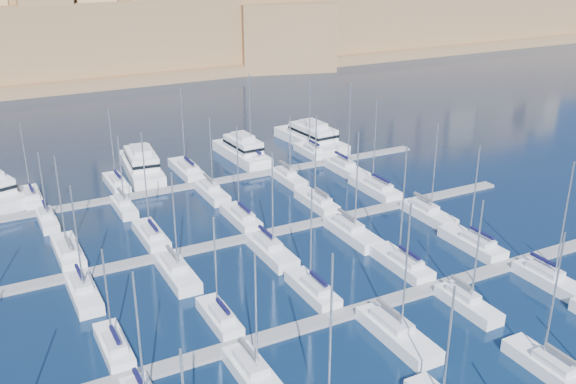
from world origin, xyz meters
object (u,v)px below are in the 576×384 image
sailboat_4 (547,365)px  motor_yacht_b (141,164)px  motor_yacht_d (311,137)px  motor_yacht_c (242,150)px

sailboat_4 → motor_yacht_b: sailboat_4 is taller
sailboat_4 → motor_yacht_d: (15.44, 71.14, 0.98)m
sailboat_4 → motor_yacht_c: bearing=89.9°
motor_yacht_b → motor_yacht_c: 18.38m
sailboat_4 → motor_yacht_c: (0.15, 69.70, 0.98)m
motor_yacht_c → motor_yacht_b: bearing=177.4°
sailboat_4 → motor_yacht_b: size_ratio=0.82×
motor_yacht_d → motor_yacht_c: bearing=-174.7°
sailboat_4 → motor_yacht_d: size_ratio=0.76×
motor_yacht_c → motor_yacht_d: 15.36m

